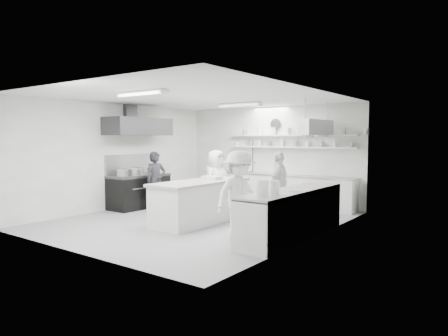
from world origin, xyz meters
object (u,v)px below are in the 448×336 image
Objects in this scene: back_counter at (274,189)px; cook_stove at (156,181)px; stove at (139,192)px; cook_back at (215,178)px; prep_island at (201,203)px; right_counter at (293,214)px.

back_counter is 3.04× the size of cook_stove.
back_counter reaches higher than stove.
cook_back is (1.36, 1.85, 0.35)m from stove.
stove is 0.70× the size of prep_island.
prep_island is at bearing 124.68° from cook_back.
right_counter is at bearing 152.05° from cook_back.
cook_stove is 1.03× the size of cook_back.
back_counter is (2.90, 2.80, 0.01)m from stove.
prep_island reaches higher than right_counter.
right_counter is 2.01× the size of cook_stove.
prep_island is 1.61× the size of cook_back.
prep_island is at bearing 178.78° from right_counter.
prep_island is at bearing -88.98° from cook_stove.
cook_stove is at bearing 172.17° from right_counter.
prep_island is at bearing -92.22° from back_counter.
stove is 1.10× the size of cook_stove.
cook_back reaches higher than prep_island.
cook_stove is at bearing 73.41° from cook_back.
cook_back reaches higher than right_counter.
stove is 2.32m from cook_back.
back_counter is at bearing 124.65° from right_counter.
prep_island is at bearing -11.17° from stove.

